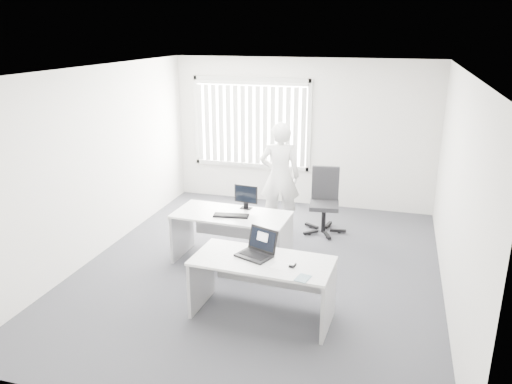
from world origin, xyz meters
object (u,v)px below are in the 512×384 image
(desk_far, at_px, (232,227))
(monitor, at_px, (246,197))
(office_chair, at_px, (324,212))
(desk_near, at_px, (262,276))
(person, at_px, (280,176))
(laptop, at_px, (254,245))

(desk_far, xyz_separation_m, monitor, (0.14, 0.27, 0.39))
(desk_far, bearing_deg, office_chair, 56.60)
(desk_near, relative_size, person, 0.90)
(person, xyz_separation_m, monitor, (-0.22, -1.20, 0.01))
(person, bearing_deg, office_chair, 171.45)
(desk_near, xyz_separation_m, person, (-0.46, 2.78, 0.39))
(person, bearing_deg, desk_far, 62.22)
(desk_near, xyz_separation_m, monitor, (-0.68, 1.57, 0.40))
(office_chair, distance_m, person, 0.96)
(desk_near, bearing_deg, laptop, 161.06)
(office_chair, xyz_separation_m, laptop, (-0.42, -2.80, 0.56))
(person, bearing_deg, monitor, 65.49)
(laptop, bearing_deg, monitor, 132.46)
(desk_far, relative_size, monitor, 4.68)
(person, bearing_deg, laptop, 83.18)
(desk_near, relative_size, monitor, 4.61)
(office_chair, relative_size, person, 0.59)
(desk_far, distance_m, monitor, 0.50)
(person, height_order, laptop, person)
(desk_far, bearing_deg, laptop, -58.11)
(desk_near, xyz_separation_m, office_chair, (0.30, 2.85, -0.19))
(laptop, bearing_deg, office_chair, 103.61)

